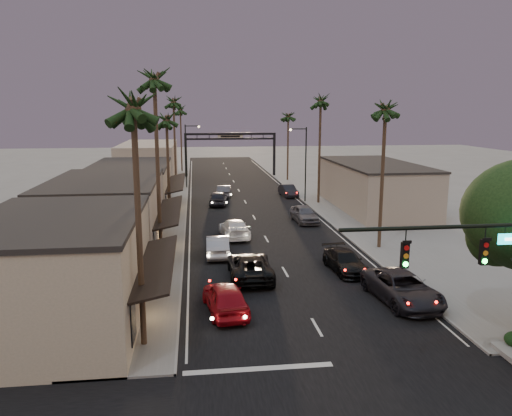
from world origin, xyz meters
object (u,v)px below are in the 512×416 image
object	(u,v)px
palm_ra	(386,104)
palm_rc	(288,114)
streetlight_right	(304,158)
palm_lb	(154,74)
oncoming_red	(225,298)
oncoming_pickup	(250,266)
palm_far	(180,108)
palm_la	(133,98)
curbside_near	(402,288)
palm_rb	(321,97)
palm_ld	(173,99)
palm_lc	(166,115)
traffic_signal	(499,263)
arch	(230,143)
oncoming_silver	(218,246)
streetlight_left	(188,151)
curbside_black	(345,261)

from	to	relation	value
palm_ra	palm_rc	world-z (taller)	palm_ra
streetlight_right	palm_lb	bearing A→B (deg)	-124.01
oncoming_red	oncoming_pickup	xyz separation A→B (m)	(1.97, 5.50, -0.02)
palm_lb	palm_far	xyz separation A→B (m)	(0.30, 56.00, -1.94)
palm_la	curbside_near	distance (m)	18.22
palm_la	streetlight_right	bearing A→B (deg)	66.68
palm_lb	palm_rc	distance (m)	45.48
palm_ra	palm_rb	xyz separation A→B (m)	(0.00, 20.00, 0.97)
palm_ld	oncoming_pickup	world-z (taller)	palm_ld
streetlight_right	palm_ra	bearing A→B (deg)	-85.43
palm_lc	traffic_signal	bearing A→B (deg)	-65.94
palm_far	oncoming_pickup	xyz separation A→B (m)	(5.75, -59.98, -10.61)
arch	oncoming_silver	bearing A→B (deg)	-95.45
streetlight_left	palm_lb	size ratio (longest dim) A/B	0.59
oncoming_silver	curbside_black	bearing A→B (deg)	151.75
oncoming_silver	palm_ld	bearing A→B (deg)	-81.00
palm_lc	palm_ld	bearing A→B (deg)	90.00
palm_la	palm_ld	xyz separation A→B (m)	(-0.00, 46.00, 0.97)
palm_lb	palm_rb	distance (m)	27.94
palm_la	oncoming_silver	size ratio (longest dim) A/B	2.74
palm_la	palm_lb	bearing A→B (deg)	90.00
streetlight_right	palm_rc	size ratio (longest dim) A/B	0.74
palm_la	palm_lb	xyz separation A→B (m)	(-0.00, 13.00, 1.94)
palm_la	palm_rb	xyz separation A→B (m)	(17.20, 35.00, 0.97)
arch	traffic_signal	bearing A→B (deg)	-85.07
traffic_signal	palm_rb	world-z (taller)	palm_rb
palm_ra	oncoming_silver	distance (m)	16.84
palm_rb	palm_rc	distance (m)	20.09
palm_far	oncoming_silver	bearing A→B (deg)	-85.94
streetlight_left	curbside_near	world-z (taller)	streetlight_left
arch	oncoming_red	size ratio (longest dim) A/B	3.03
traffic_signal	curbside_near	bearing A→B (deg)	89.68
palm_ld	traffic_signal	bearing A→B (deg)	-74.35
palm_ra	curbside_near	xyz separation A→B (m)	(-2.86, -11.22, -10.59)
arch	streetlight_left	world-z (taller)	streetlight_left
palm_ra	oncoming_red	bearing A→B (deg)	-138.84
palm_ra	palm_rb	bearing A→B (deg)	90.00
palm_ld	curbside_black	world-z (taller)	palm_ld
palm_ld	oncoming_pickup	distance (m)	39.22
palm_rc	palm_la	bearing A→B (deg)	-107.37
streetlight_right	palm_ld	world-z (taller)	palm_ld
palm_lb	curbside_black	xyz separation A→B (m)	(12.72, -3.35, -12.66)
traffic_signal	palm_ld	bearing A→B (deg)	105.65
traffic_signal	palm_la	xyz separation A→B (m)	(-14.29, 5.00, 6.36)
palm_lc	palm_ra	bearing A→B (deg)	-34.90
palm_lc	streetlight_left	bearing A→B (deg)	85.63
oncoming_pickup	curbside_black	xyz separation A→B (m)	(6.67, 0.62, -0.11)
palm_la	oncoming_silver	bearing A→B (deg)	73.98
palm_rb	curbside_near	bearing A→B (deg)	-95.24
oncoming_pickup	curbside_near	xyz separation A→B (m)	(8.29, -5.24, 0.02)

